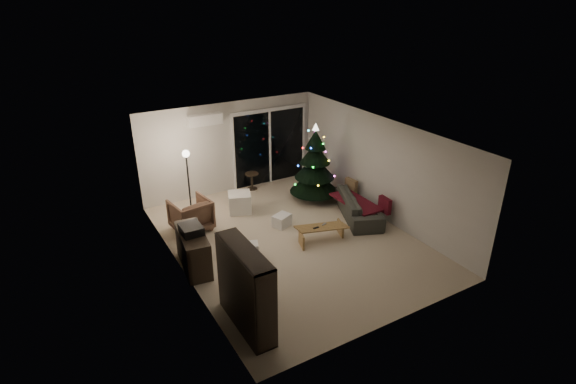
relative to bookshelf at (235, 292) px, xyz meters
name	(u,v)px	position (x,y,z in m)	size (l,w,h in m)	color
room	(276,173)	(2.71, 3.54, 0.28)	(6.50, 7.51, 2.60)	beige
bookshelf	(235,292)	(0.00, 0.00, 0.00)	(0.37, 1.47, 1.47)	black
media_cabinet	(193,250)	(0.00, 2.10, -0.34)	(0.48, 1.27, 0.79)	black
stereo	(191,229)	(0.00, 2.10, 0.14)	(0.40, 0.48, 0.17)	black
armchair	(191,215)	(0.48, 3.64, -0.35)	(0.83, 0.85, 0.77)	brown
ottoman	(240,202)	(1.86, 3.94, -0.49)	(0.55, 0.55, 0.50)	white
cardboard_box_a	(250,249)	(1.18, 1.96, -0.60)	(0.37, 0.28, 0.27)	silver
cardboard_box_b	(282,220)	(2.40, 2.72, -0.59)	(0.41, 0.31, 0.29)	silver
side_table	(252,181)	(2.75, 5.04, -0.50)	(0.38, 0.38, 0.48)	black
floor_lamp	(189,184)	(0.73, 4.39, 0.09)	(0.26, 0.26, 1.64)	black
sofa	(359,206)	(4.30, 2.21, -0.45)	(1.96, 0.77, 0.57)	#4A4C47
sofa_throw	(356,202)	(4.20, 2.21, -0.32)	(0.61, 1.41, 0.05)	#4A1321
cushion_a	(351,186)	(4.55, 2.86, -0.22)	(0.11, 0.38, 0.38)	olive
cushion_b	(385,205)	(4.55, 1.56, -0.22)	(0.11, 0.38, 0.38)	#4A1321
coffee_table	(321,233)	(2.84, 1.68, -0.56)	(1.11, 0.39, 0.35)	#AA7E44
remote_a	(316,228)	(2.69, 1.68, -0.37)	(0.14, 0.04, 0.02)	black
remote_b	(324,224)	(2.94, 1.73, -0.37)	(0.13, 0.04, 0.02)	slate
christmas_tree	(315,163)	(3.89, 3.59, 0.32)	(1.31, 1.31, 2.11)	black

